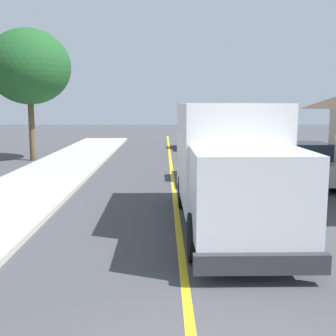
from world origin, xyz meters
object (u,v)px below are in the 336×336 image
parked_car_near (212,161)px  parked_car_mid (213,146)px  street_tree_down_block (29,67)px  box_truck (228,159)px  parked_van_across (304,165)px  parked_car_far (194,137)px

parked_car_near → parked_car_mid: 6.60m
street_tree_down_block → parked_car_near: bearing=-33.9°
box_truck → parked_van_across: size_ratio=1.61×
parked_car_mid → parked_car_far: 6.03m
parked_car_near → parked_car_mid: same height
parked_car_near → street_tree_down_block: 12.10m
box_truck → parked_car_mid: box_truck is taller
box_truck → street_tree_down_block: (-9.03, 13.03, 3.38)m
parked_car_mid → parked_car_far: bearing=95.9°
parked_car_mid → street_tree_down_block: (-10.14, -0.25, 4.36)m
parked_car_near → street_tree_down_block: bearing=146.1°
parked_car_near → parked_car_far: same height
box_truck → street_tree_down_block: size_ratio=1.00×
box_truck → street_tree_down_block: street_tree_down_block is taller
parked_car_mid → parked_van_across: same height
parked_van_across → street_tree_down_block: bearing=150.7°
box_truck → parked_car_far: size_ratio=1.61×
box_truck → parked_car_near: box_truck is taller
box_truck → parked_car_near: size_ratio=1.63×
box_truck → parked_van_across: box_truck is taller
parked_car_mid → street_tree_down_block: size_ratio=0.62×
box_truck → parked_car_far: 19.31m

